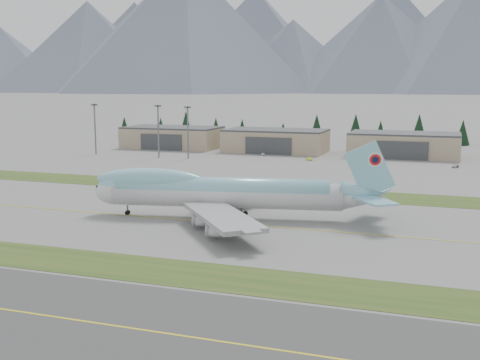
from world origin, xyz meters
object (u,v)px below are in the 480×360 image
at_px(service_vehicle_c, 455,168).
at_px(hangar_right, 404,145).
at_px(hangar_center, 276,141).
at_px(service_vehicle_a, 263,155).
at_px(hangar_left, 173,137).
at_px(service_vehicle_b, 309,160).
at_px(boeing_747_freighter, 223,192).

bearing_deg(service_vehicle_c, hangar_right, 145.65).
relative_size(hangar_center, service_vehicle_c, 11.43).
bearing_deg(service_vehicle_a, hangar_left, 139.76).
relative_size(service_vehicle_b, service_vehicle_c, 0.85).
relative_size(hangar_right, service_vehicle_c, 11.43).
bearing_deg(service_vehicle_c, hangar_left, -172.01).
xyz_separation_m(hangar_center, service_vehicle_c, (81.84, -31.59, -5.39)).
distance_m(service_vehicle_a, service_vehicle_c, 84.29).
height_order(boeing_747_freighter, service_vehicle_c, boeing_747_freighter).
xyz_separation_m(hangar_left, hangar_right, (115.00, 0.00, 0.00)).
height_order(hangar_center, hangar_right, same).
xyz_separation_m(hangar_right, service_vehicle_b, (-37.36, -27.77, -5.39)).
bearing_deg(hangar_left, service_vehicle_b, -19.68).
relative_size(hangar_center, service_vehicle_b, 13.38).
bearing_deg(hangar_center, boeing_747_freighter, -79.28).
bearing_deg(hangar_center, service_vehicle_a, -94.04).
bearing_deg(service_vehicle_c, service_vehicle_b, -162.71).
relative_size(boeing_747_freighter, hangar_right, 1.55).
bearing_deg(hangar_center, service_vehicle_b, -50.81).
xyz_separation_m(boeing_747_freighter, service_vehicle_b, (-4.77, 116.97, -6.43)).
bearing_deg(hangar_right, boeing_747_freighter, -102.69).
height_order(hangar_center, service_vehicle_a, hangar_center).
bearing_deg(boeing_747_freighter, hangar_center, 89.87).
xyz_separation_m(hangar_center, service_vehicle_b, (22.64, -27.77, -5.39)).
bearing_deg(service_vehicle_c, hangar_center, 179.88).
relative_size(boeing_747_freighter, hangar_center, 1.55).
relative_size(boeing_747_freighter, service_vehicle_b, 20.74).
height_order(hangar_left, service_vehicle_c, hangar_left).
relative_size(boeing_747_freighter, service_vehicle_c, 17.72).
height_order(boeing_747_freighter, hangar_center, boeing_747_freighter).
distance_m(service_vehicle_a, service_vehicle_b, 26.07).
height_order(service_vehicle_a, service_vehicle_c, service_vehicle_a).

